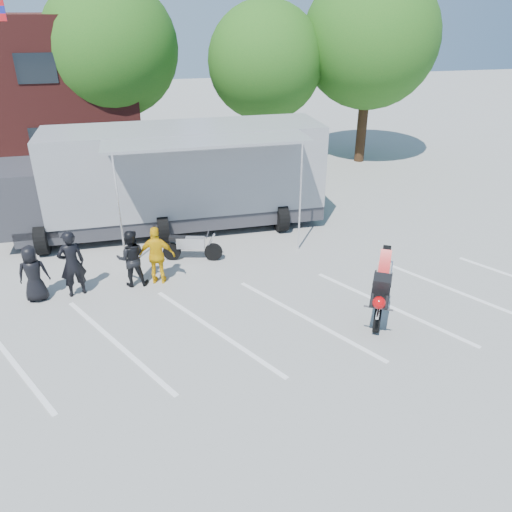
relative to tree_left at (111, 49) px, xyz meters
name	(u,v)px	position (x,y,z in m)	size (l,w,h in m)	color
ground	(213,356)	(2.00, -16.00, -5.57)	(100.00, 100.00, 0.00)	gray
parking_bay_lines	(207,331)	(2.00, -15.00, -5.56)	(18.00, 5.00, 0.01)	white
tree_left	(111,49)	(0.00, 0.00, 0.00)	(6.12, 6.12, 8.64)	#382314
tree_mid	(265,62)	(7.00, -1.00, -0.62)	(5.44, 5.44, 7.68)	#382314
tree_right	(370,39)	(12.00, -1.50, 0.31)	(6.46, 6.46, 9.12)	#382314
transporter_truck	(176,228)	(1.83, -8.27, -5.57)	(11.53, 5.56, 3.67)	gray
parked_motorcycle	(193,260)	(2.13, -10.98, -5.57)	(0.64, 1.93, 1.01)	silver
stunt_bike_rider	(378,316)	(6.48, -15.34, -5.57)	(0.88, 1.86, 2.19)	black
spectator_leather_a	(33,274)	(-2.33, -12.41, -4.75)	(0.79, 0.52, 1.62)	black
spectator_leather_b	(72,264)	(-1.31, -12.36, -4.59)	(0.71, 0.47, 1.94)	black
spectator_leather_c	(131,258)	(0.27, -12.16, -4.71)	(0.83, 0.64, 1.70)	black
spectator_hivis	(157,255)	(1.00, -12.20, -4.69)	(1.03, 0.43, 1.75)	yellow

